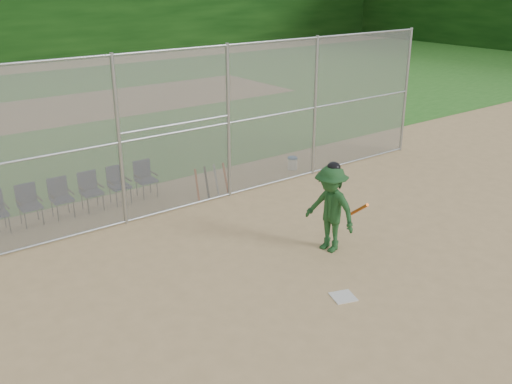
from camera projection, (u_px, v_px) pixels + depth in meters
ground at (334, 282)px, 11.03m from camera, size 100.00×100.00×0.00m
grass_strip at (39, 112)px, 24.44m from camera, size 100.00×100.00×0.00m
dirt_patch_far at (39, 112)px, 24.44m from camera, size 24.00×24.00×0.00m
backstop_fence at (195, 126)px, 14.01m from camera, size 16.09×0.09×4.00m
home_plate at (343, 297)px, 10.51m from camera, size 0.53×0.53×0.02m
batter_at_plate at (330, 208)px, 11.99m from camera, size 0.96×1.42×1.98m
water_cooler at (292, 163)px, 17.30m from camera, size 0.31×0.31×0.39m
spare_bats at (211, 181)px, 15.13m from camera, size 0.96×0.29×0.85m
chair_3 at (30, 206)px, 13.40m from camera, size 0.54×0.52×0.96m
chair_4 at (62, 198)px, 13.82m from camera, size 0.54×0.52×0.96m
chair_5 at (92, 192)px, 14.25m from camera, size 0.54×0.52×0.96m
chair_6 at (120, 185)px, 14.67m from camera, size 0.54×0.52×0.96m
chair_7 at (146, 179)px, 15.10m from camera, size 0.54×0.52×0.96m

